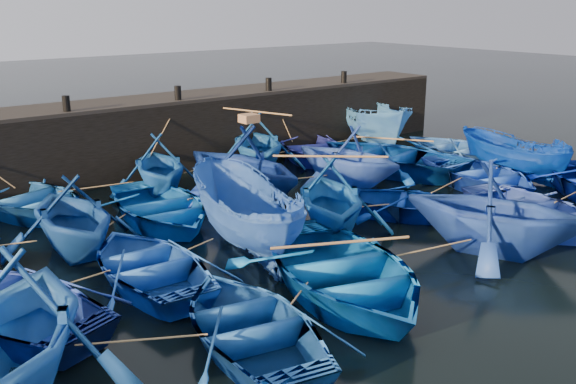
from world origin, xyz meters
TOP-DOWN VIEW (x-y plane):
  - ground at (0.00, 0.00)m, footprint 120.00×120.00m
  - quay_wall at (0.00, 10.50)m, footprint 26.00×2.50m
  - quay_top at (0.00, 10.50)m, footprint 26.00×2.50m
  - bollard_1 at (-4.00, 9.60)m, footprint 0.24×0.24m
  - bollard_2 at (0.00, 9.60)m, footprint 0.24×0.24m
  - bollard_3 at (4.00, 9.60)m, footprint 0.24×0.24m
  - bollard_4 at (8.00, 9.60)m, footprint 0.24×0.24m
  - boat_1 at (-6.00, 7.82)m, footprint 4.74×5.62m
  - boat_2 at (-1.97, 7.45)m, footprint 4.25×4.56m
  - boat_3 at (2.18, 7.85)m, footprint 5.04×5.29m
  - boat_4 at (4.78, 7.87)m, footprint 5.16×5.89m
  - boat_5 at (8.43, 8.05)m, footprint 3.85×5.68m
  - boat_7 at (-5.99, 4.07)m, footprint 3.66×4.18m
  - boat_8 at (-3.33, 4.76)m, footprint 4.02×5.25m
  - boat_9 at (-0.47, 4.89)m, footprint 4.70×5.27m
  - boat_10 at (3.38, 4.31)m, footprint 4.17×4.62m
  - boat_11 at (6.00, 4.83)m, footprint 5.32×6.54m
  - boat_12 at (9.19, 4.15)m, footprint 3.81×5.13m
  - boat_13 at (-8.39, 1.19)m, footprint 4.96×5.78m
  - boat_14 at (-5.31, 1.34)m, footprint 3.37×4.55m
  - boat_15 at (-2.62, 1.61)m, footprint 2.94×5.32m
  - boat_16 at (-0.07, 1.30)m, footprint 5.04×5.22m
  - boat_17 at (2.71, 0.91)m, footprint 4.83×5.05m
  - boat_18 at (6.74, 1.47)m, footprint 4.43×5.46m
  - boat_19 at (8.64, 1.53)m, footprint 1.81×4.25m
  - boat_20 at (-8.81, -1.23)m, footprint 5.67×5.91m
  - boat_21 at (-5.08, -2.27)m, footprint 3.93×4.90m
  - boat_22 at (-2.40, -1.70)m, footprint 5.49×6.58m
  - boat_23 at (2.23, -2.21)m, footprint 5.27×5.58m
  - boat_24 at (4.73, -1.85)m, footprint 4.39×5.42m
  - wooden_crate at (-0.17, 4.89)m, footprint 0.50×0.46m
  - mooring_ropes at (-0.24, 4.98)m, footprint 17.47×11.81m
  - loose_oars at (1.43, 3.07)m, footprint 10.66×11.64m

SIDE VIEW (x-z plane):
  - ground at x=0.00m, z-range 0.00..0.00m
  - boat_17 at x=2.71m, z-range 0.00..0.85m
  - boat_21 at x=-5.08m, z-range 0.00..0.90m
  - boat_14 at x=-5.31m, z-range 0.00..0.91m
  - boat_24 at x=4.73m, z-range 0.00..0.99m
  - boat_1 at x=-6.00m, z-range 0.00..1.00m
  - boat_18 at x=6.74m, z-range 0.00..1.00m
  - boat_13 at x=-8.39m, z-range 0.00..1.01m
  - boat_8 at x=-3.33m, z-range 0.00..1.02m
  - boat_4 at x=4.78m, z-range 0.00..1.02m
  - boat_12 at x=9.19m, z-range 0.00..1.03m
  - boat_22 at x=-2.40m, z-range 0.00..1.18m
  - boat_11 at x=6.00m, z-range 0.00..1.19m
  - boat_19 at x=8.64m, z-range 0.00..1.61m
  - mooring_ropes at x=-0.24m, z-range -0.17..1.94m
  - boat_15 at x=-2.62m, z-range 0.00..1.94m
  - boat_2 at x=-1.97m, z-range 0.00..1.96m
  - boat_5 at x=8.43m, z-range 0.00..2.06m
  - boat_7 at x=-5.99m, z-range 0.00..2.10m
  - boat_16 at x=-0.07m, z-range 0.00..2.10m
  - boat_10 at x=3.38m, z-range 0.00..2.14m
  - boat_3 at x=2.18m, z-range 0.00..2.17m
  - boat_23 at x=2.23m, z-range 0.00..2.32m
  - boat_20 at x=-8.81m, z-range 0.00..2.40m
  - quay_wall at x=0.00m, z-range 0.00..2.50m
  - boat_9 at x=-0.47m, z-range 0.00..2.51m
  - loose_oars at x=1.43m, z-range 1.16..2.22m
  - quay_top at x=0.00m, z-range 2.50..2.62m
  - wooden_crate at x=-0.17m, z-range 2.51..2.76m
  - bollard_1 at x=-4.00m, z-range 2.62..3.12m
  - bollard_2 at x=0.00m, z-range 2.62..3.12m
  - bollard_3 at x=4.00m, z-range 2.62..3.12m
  - bollard_4 at x=8.00m, z-range 2.62..3.12m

